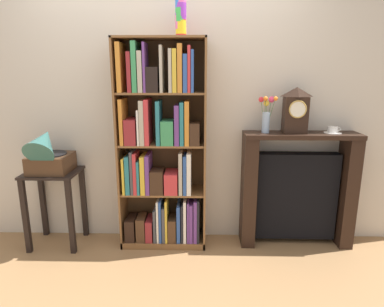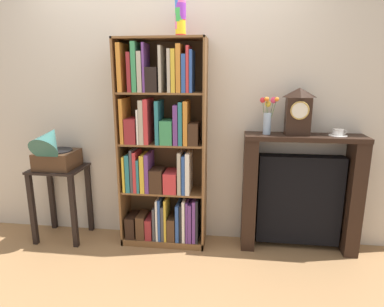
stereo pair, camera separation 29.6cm
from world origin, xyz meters
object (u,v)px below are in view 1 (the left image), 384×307
Objects in this scene: cup_stack at (181,17)px; mantel_clock at (296,110)px; gramophone at (47,153)px; flower_vase at (267,114)px; side_table_left at (54,194)px; teacup_with_saucer at (333,130)px; bookshelf at (161,155)px; fireplace_mantel at (297,190)px.

mantel_clock is at bearing 2.74° from cup_stack.
gramophone is 2.20m from mantel_clock.
cup_stack is at bearing -175.68° from flower_vase.
side_table_left is 4.70× the size of teacup_with_saucer.
mantel_clock reaches higher than teacup_with_saucer.
cup_stack is 0.74× the size of mantel_clock.
bookshelf is 12.32× the size of teacup_with_saucer.
side_table_left is (-1.18, -0.01, -1.51)m from cup_stack.
mantel_clock reaches higher than side_table_left.
mantel_clock is at bearing 1.61° from side_table_left.
bookshelf is 1.05m from side_table_left.
gramophone is at bearing -176.48° from fireplace_mantel.
gramophone is at bearing -176.37° from flower_vase.
fireplace_mantel is 3.31× the size of flower_vase.
cup_stack reaches higher than bookshelf.
gramophone is (-1.18, -0.07, -1.12)m from cup_stack.
cup_stack is at bearing -177.84° from teacup_with_saucer.
fireplace_mantel is (2.24, 0.09, 0.02)m from side_table_left.
gramophone is (-0.99, -0.09, 0.03)m from bookshelf.
flower_vase is at bearing 179.41° from teacup_with_saucer.
mantel_clock reaches higher than flower_vase.
cup_stack is at bearing 3.19° from gramophone.
bookshelf is 1.16m from cup_stack.
bookshelf is 4.70× the size of mantel_clock.
bookshelf is 1.24m from mantel_clock.
gramophone is 2.27m from fireplace_mantel.
mantel_clock reaches higher than fireplace_mantel.
cup_stack is 0.62× the size of gramophone.
side_table_left is at bearing -178.39° from mantel_clock.
bookshelf is 2.62× the size of side_table_left.
bookshelf is 3.96× the size of gramophone.
gramophone is at bearing -177.36° from teacup_with_saucer.
side_table_left is 2.05m from flower_vase.
bookshelf reaches higher than flower_vase.
fireplace_mantel is 0.77m from flower_vase.
flower_vase is (1.92, 0.07, 0.73)m from side_table_left.
cup_stack is 1.83m from fireplace_mantel.
flower_vase reaches higher than side_table_left.
teacup_with_saucer is (2.50, 0.12, 0.19)m from gramophone.
cup_stack is (0.19, -0.02, 1.15)m from bookshelf.
gramophone is 2.51m from teacup_with_saucer.
side_table_left is at bearing 90.00° from gramophone.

